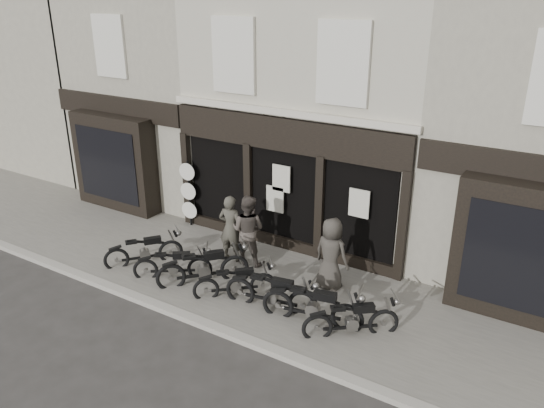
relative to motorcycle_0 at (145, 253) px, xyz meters
The scene contains 17 objects.
ground_plane 2.74m from the motorcycle_0, ahead, with size 90.00×90.00×0.00m, color #2D2B28.
pavement 2.83m from the motorcycle_0, 16.09° to the left, with size 30.00×4.20×0.12m, color #615D56.
kerb 3.05m from the motorcycle_0, 26.88° to the right, with size 30.00×0.25×0.13m, color gray.
central_building 7.40m from the motorcycle_0, 65.12° to the left, with size 7.30×6.22×8.34m.
neighbour_left 7.74m from the motorcycle_0, 122.27° to the left, with size 5.60×6.73×8.34m.
filler_left 13.69m from the motorcycle_0, 153.51° to the left, with size 11.00×6.00×8.20m, color gray.
motorcycle_0 is the anchor object (origin of this frame).
motorcycle_1 1.18m from the motorcycle_0, ahead, with size 1.77×1.38×0.98m.
motorcycle_2 2.02m from the motorcycle_0, ahead, with size 1.79×1.94×1.14m.
motorcycle_3 3.05m from the motorcycle_0, ahead, with size 1.65×1.54×0.97m.
motorcycle_4 4.10m from the motorcycle_0, ahead, with size 2.30×0.74×1.11m.
motorcycle_5 5.18m from the motorcycle_0, ahead, with size 2.32×0.82×1.12m.
motorcycle_6 6.10m from the motorcycle_0, ahead, with size 1.80×1.54×1.02m.
man_left 2.43m from the motorcycle_0, 36.19° to the left, with size 0.69×0.45×1.88m, color #403E35.
man_centre 2.89m from the motorcycle_0, 31.92° to the left, with size 0.94×0.74×1.94m, color #48403A.
man_right 5.11m from the motorcycle_0, 16.83° to the left, with size 0.91×0.59×1.86m, color #38342F.
advert_sign_post 2.73m from the motorcycle_0, 102.28° to the left, with size 0.55×0.35×2.24m.
Camera 1 is at (6.95, -8.98, 7.03)m, focal length 35.00 mm.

